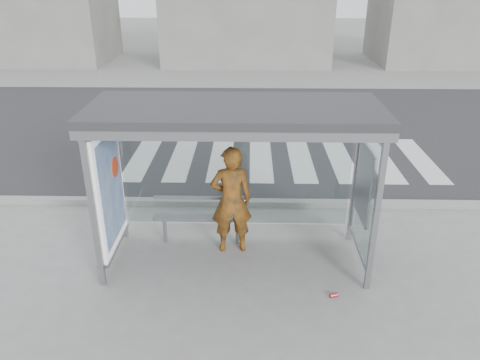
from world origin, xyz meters
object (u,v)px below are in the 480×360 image
Objects in this scene: person at (231,200)px; bus_shelter at (210,146)px; bench at (201,217)px; soda_can at (334,295)px.

bus_shelter is at bearing 35.68° from person.
soda_can is (2.09, -1.47, -0.47)m from bench.
bench is at bearing -28.55° from person.
bus_shelter is 2.86m from soda_can.
bus_shelter is 1.58m from bench.
bench reaches higher than soda_can.
bench is (-0.54, 0.21, -0.44)m from person.
bus_shelter is 2.62× the size of bench.
bus_shelter reaches higher than bench.
bus_shelter is 34.44× the size of soda_can.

